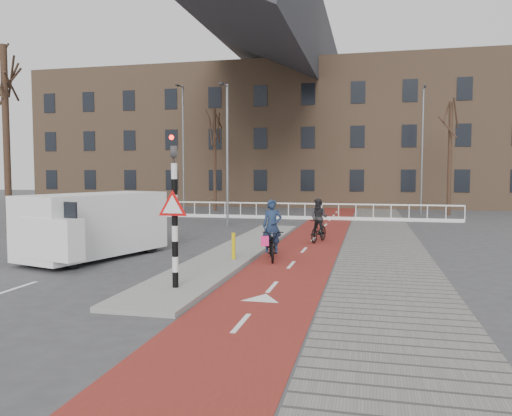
# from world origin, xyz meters

# --- Properties ---
(ground) EXTENTS (120.00, 120.00, 0.00)m
(ground) POSITION_xyz_m (0.00, 0.00, 0.00)
(ground) COLOR #38383A
(ground) RESTS_ON ground
(bike_lane) EXTENTS (2.50, 60.00, 0.01)m
(bike_lane) POSITION_xyz_m (1.50, 10.00, 0.01)
(bike_lane) COLOR maroon
(bike_lane) RESTS_ON ground
(sidewalk) EXTENTS (3.00, 60.00, 0.01)m
(sidewalk) POSITION_xyz_m (4.30, 10.00, 0.01)
(sidewalk) COLOR slate
(sidewalk) RESTS_ON ground
(curb_island) EXTENTS (1.80, 16.00, 0.12)m
(curb_island) POSITION_xyz_m (-0.70, 4.00, 0.06)
(curb_island) COLOR gray
(curb_island) RESTS_ON ground
(traffic_signal) EXTENTS (0.80, 0.80, 3.68)m
(traffic_signal) POSITION_xyz_m (-0.60, -2.02, 1.99)
(traffic_signal) COLOR black
(traffic_signal) RESTS_ON curb_island
(bollard) EXTENTS (0.12, 0.12, 0.82)m
(bollard) POSITION_xyz_m (-0.30, 1.97, 0.53)
(bollard) COLOR gold
(bollard) RESTS_ON curb_island
(cyclist_near) EXTENTS (1.06, 1.95, 1.93)m
(cyclist_near) POSITION_xyz_m (0.77, 2.71, 0.66)
(cyclist_near) COLOR black
(cyclist_near) RESTS_ON bike_lane
(cyclist_far) EXTENTS (0.85, 1.65, 1.74)m
(cyclist_far) POSITION_xyz_m (1.81, 7.22, 0.73)
(cyclist_far) COLOR black
(cyclist_far) RESTS_ON bike_lane
(van) EXTENTS (3.24, 5.26, 2.11)m
(van) POSITION_xyz_m (-4.94, 1.83, 1.11)
(van) COLOR white
(van) RESTS_ON ground
(railing) EXTENTS (28.00, 0.10, 0.99)m
(railing) POSITION_xyz_m (-5.00, 17.00, 0.31)
(railing) COLOR silver
(railing) RESTS_ON ground
(townhouse_row) EXTENTS (46.00, 10.00, 15.90)m
(townhouse_row) POSITION_xyz_m (-3.00, 32.00, 7.81)
(townhouse_row) COLOR #7F6047
(townhouse_row) RESTS_ON ground
(tree_left) EXTENTS (0.31, 0.31, 8.63)m
(tree_left) POSITION_xyz_m (-12.60, 7.24, 4.31)
(tree_left) COLOR black
(tree_left) RESTS_ON ground
(tree_mid) EXTENTS (0.24, 0.24, 7.46)m
(tree_mid) POSITION_xyz_m (-7.36, 22.38, 3.73)
(tree_mid) COLOR black
(tree_mid) RESTS_ON ground
(tree_right) EXTENTS (0.26, 0.26, 7.42)m
(tree_right) POSITION_xyz_m (8.87, 22.09, 3.71)
(tree_right) COLOR black
(tree_right) RESTS_ON ground
(streetlight_near) EXTENTS (0.12, 0.12, 7.33)m
(streetlight_near) POSITION_xyz_m (-3.44, 12.18, 3.66)
(streetlight_near) COLOR slate
(streetlight_near) RESTS_ON ground
(streetlight_left) EXTENTS (0.12, 0.12, 8.93)m
(streetlight_left) POSITION_xyz_m (-9.19, 20.80, 4.46)
(streetlight_left) COLOR slate
(streetlight_left) RESTS_ON ground
(streetlight_right) EXTENTS (0.12, 0.12, 8.47)m
(streetlight_right) POSITION_xyz_m (7.14, 22.16, 4.23)
(streetlight_right) COLOR slate
(streetlight_right) RESTS_ON ground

